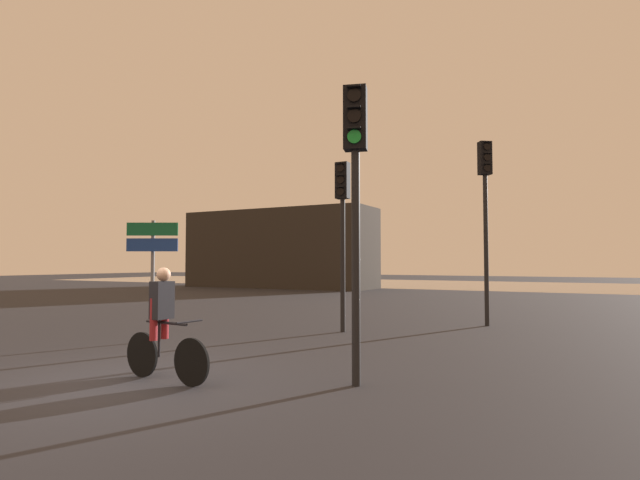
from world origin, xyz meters
TOP-DOWN VIEW (x-y plane):
  - ground_plane at (0.00, 0.00)m, footprint 120.00×120.00m
  - water_strip at (0.00, 33.78)m, footprint 80.00×16.00m
  - distant_building at (-12.56, 23.78)m, footprint 13.18×4.00m
  - traffic_light_far_right at (3.46, 8.96)m, footprint 0.40×0.42m
  - traffic_light_near_right at (2.97, 1.39)m, footprint 0.38×0.39m
  - traffic_light_center at (0.54, 6.11)m, footprint 0.33×0.34m
  - direction_sign_post at (-2.44, 2.84)m, footprint 0.99×0.54m
  - cyclist at (0.41, 0.36)m, footprint 1.71×0.46m

SIDE VIEW (x-z plane):
  - ground_plane at x=0.00m, z-range 0.00..0.00m
  - water_strip at x=0.00m, z-range 0.00..0.01m
  - cyclist at x=0.41m, z-range 0.01..1.63m
  - direction_sign_post at x=-2.44m, z-range 0.49..3.09m
  - distant_building at x=-12.56m, z-range 0.00..5.22m
  - traffic_light_center at x=0.54m, z-range 0.82..4.99m
  - traffic_light_near_right at x=2.97m, z-range 0.83..4.99m
  - traffic_light_far_right at x=3.46m, z-range 0.94..5.90m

